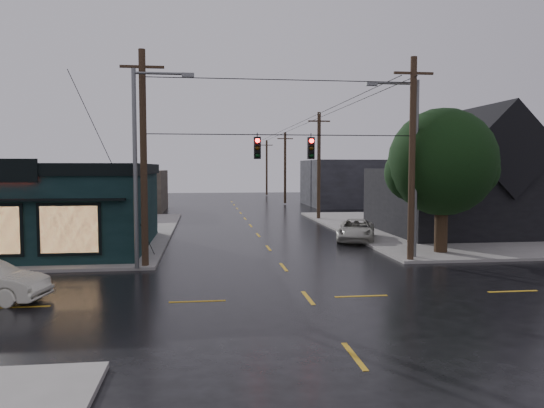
{
  "coord_description": "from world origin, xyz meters",
  "views": [
    {
      "loc": [
        -3.72,
        -18.69,
        4.77
      ],
      "look_at": [
        -0.6,
        5.62,
        3.05
      ],
      "focal_mm": 35.0,
      "sensor_mm": 36.0,
      "label": 1
    }
  ],
  "objects": [
    {
      "name": "ground_plane",
      "position": [
        0.0,
        0.0,
        0.0
      ],
      "size": [
        160.0,
        160.0,
        0.0
      ],
      "primitive_type": "plane",
      "color": "black"
    },
    {
      "name": "sidewalk_ne",
      "position": [
        20.0,
        20.0,
        0.07
      ],
      "size": [
        28.0,
        28.0,
        0.15
      ],
      "primitive_type": "cube",
      "color": "gray",
      "rests_on": "ground"
    },
    {
      "name": "pizza_shop",
      "position": [
        -15.0,
        12.94,
        2.56
      ],
      "size": [
        16.3,
        12.34,
        4.9
      ],
      "color": "black",
      "rests_on": "ground"
    },
    {
      "name": "ne_building",
      "position": [
        15.0,
        17.0,
        4.47
      ],
      "size": [
        12.6,
        11.6,
        8.75
      ],
      "color": "black",
      "rests_on": "ground"
    },
    {
      "name": "corner_tree",
      "position": [
        9.04,
        8.54,
        5.01
      ],
      "size": [
        5.81,
        5.81,
        7.79
      ],
      "color": "black",
      "rests_on": "ground"
    },
    {
      "name": "utility_pole_nw",
      "position": [
        -6.5,
        6.5,
        0.0
      ],
      "size": [
        2.0,
        0.32,
        10.15
      ],
      "primitive_type": null,
      "color": "black",
      "rests_on": "ground"
    },
    {
      "name": "utility_pole_ne",
      "position": [
        6.5,
        6.5,
        0.0
      ],
      "size": [
        2.0,
        0.32,
        10.15
      ],
      "primitive_type": null,
      "color": "black",
      "rests_on": "ground"
    },
    {
      "name": "utility_pole_far_a",
      "position": [
        6.5,
        28.0,
        0.0
      ],
      "size": [
        2.0,
        0.32,
        9.65
      ],
      "primitive_type": null,
      "color": "black",
      "rests_on": "ground"
    },
    {
      "name": "utility_pole_far_b",
      "position": [
        6.5,
        48.0,
        0.0
      ],
      "size": [
        2.0,
        0.32,
        9.15
      ],
      "primitive_type": null,
      "color": "black",
      "rests_on": "ground"
    },
    {
      "name": "utility_pole_far_c",
      "position": [
        6.5,
        68.0,
        0.0
      ],
      "size": [
        2.0,
        0.32,
        9.15
      ],
      "primitive_type": null,
      "color": "black",
      "rests_on": "ground"
    },
    {
      "name": "span_signal_assembly",
      "position": [
        0.1,
        6.5,
        5.7
      ],
      "size": [
        13.0,
        0.48,
        1.23
      ],
      "color": "black",
      "rests_on": "ground"
    },
    {
      "name": "streetlight_nw",
      "position": [
        -6.8,
        5.8,
        0.0
      ],
      "size": [
        5.4,
        0.3,
        9.15
      ],
      "primitive_type": null,
      "color": "#5C5E60",
      "rests_on": "ground"
    },
    {
      "name": "streetlight_ne",
      "position": [
        7.0,
        7.2,
        0.0
      ],
      "size": [
        5.4,
        0.3,
        9.15
      ],
      "primitive_type": null,
      "color": "#5C5E60",
      "rests_on": "ground"
    },
    {
      "name": "bg_building_west",
      "position": [
        -14.0,
        40.0,
        2.2
      ],
      "size": [
        12.0,
        10.0,
        4.4
      ],
      "primitive_type": "cube",
      "color": "#3A312A",
      "rests_on": "ground"
    },
    {
      "name": "bg_building_east",
      "position": [
        16.0,
        45.0,
        2.8
      ],
      "size": [
        14.0,
        12.0,
        5.6
      ],
      "primitive_type": "cube",
      "color": "black",
      "rests_on": "ground"
    },
    {
      "name": "suv_silver",
      "position": [
        6.0,
        14.36,
        0.69
      ],
      "size": [
        3.74,
        5.43,
        1.38
      ],
      "primitive_type": "imported",
      "rotation": [
        0.0,
        0.0,
        -0.32
      ],
      "color": "#B2AFA4",
      "rests_on": "ground"
    }
  ]
}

